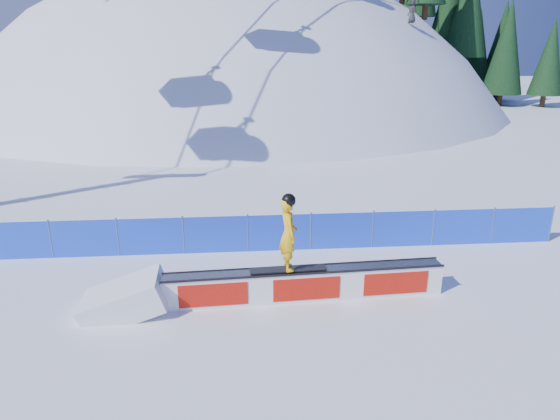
{
  "coord_description": "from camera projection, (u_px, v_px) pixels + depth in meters",
  "views": [
    {
      "loc": [
        0.81,
        -10.11,
        6.39
      ],
      "look_at": [
        1.94,
        3.59,
        1.68
      ],
      "focal_mm": 32.0,
      "sensor_mm": 36.0,
      "label": 1
    }
  ],
  "objects": [
    {
      "name": "ground",
      "position": [
        209.0,
        331.0,
        11.54
      ],
      "size": [
        160.0,
        160.0,
        0.0
      ],
      "primitive_type": "plane",
      "color": "white",
      "rests_on": "ground"
    },
    {
      "name": "snow_hill",
      "position": [
        235.0,
        265.0,
        56.97
      ],
      "size": [
        64.0,
        64.0,
        64.0
      ],
      "color": "white",
      "rests_on": "ground"
    },
    {
      "name": "safety_fence",
      "position": [
        216.0,
        235.0,
        15.59
      ],
      "size": [
        22.05,
        0.05,
        1.3
      ],
      "color": "blue",
      "rests_on": "ground"
    },
    {
      "name": "rail_box",
      "position": [
        305.0,
        284.0,
        12.82
      ],
      "size": [
        7.24,
        0.87,
        0.87
      ],
      "rotation": [
        0.0,
        0.0,
        0.05
      ],
      "color": "white",
      "rests_on": "ground"
    },
    {
      "name": "snow_ramp",
      "position": [
        126.0,
        311.0,
        12.39
      ],
      "size": [
        2.18,
        1.43,
        1.32
      ],
      "primitive_type": null,
      "rotation": [
        0.0,
        -0.31,
        0.05
      ],
      "color": "white",
      "rests_on": "ground"
    },
    {
      "name": "snowboarder",
      "position": [
        288.0,
        233.0,
        12.3
      ],
      "size": [
        1.94,
        0.74,
        2.02
      ],
      "rotation": [
        0.0,
        0.0,
        1.71
      ],
      "color": "black",
      "rests_on": "rail_box"
    }
  ]
}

